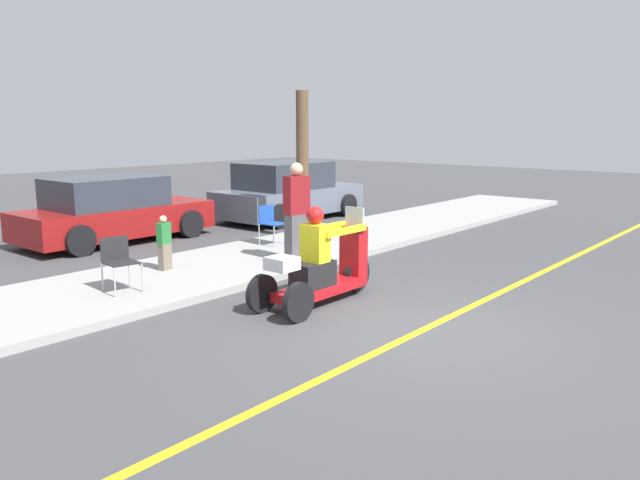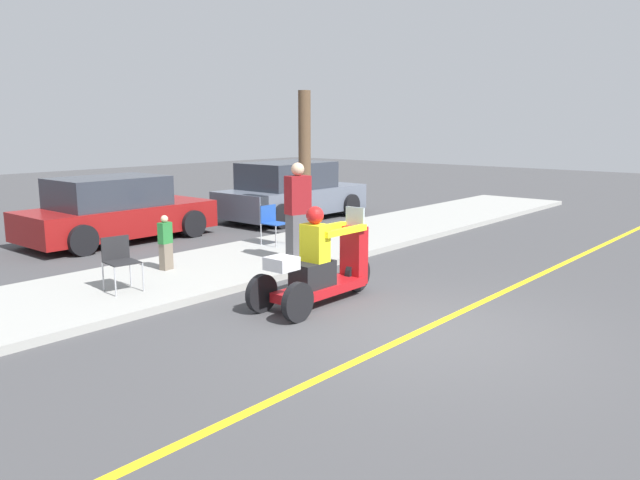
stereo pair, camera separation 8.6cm
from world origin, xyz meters
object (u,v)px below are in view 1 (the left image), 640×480
folding_chair_curbside (270,220)px  tree_trunk (302,163)px  parked_car_lot_far (113,211)px  folding_chair_set_back (118,258)px  spectator_with_child (297,214)px  motorcycle_trike (321,269)px  parked_car_lot_center (288,192)px  spectator_mid_group (164,244)px

folding_chair_curbside → tree_trunk: 1.81m
parked_car_lot_far → folding_chair_set_back: bearing=-121.0°
tree_trunk → folding_chair_curbside: bearing=-167.1°
tree_trunk → folding_chair_set_back: bearing=-168.1°
folding_chair_set_back → spectator_with_child: bearing=-11.9°
motorcycle_trike → parked_car_lot_center: 8.40m
spectator_with_child → folding_chair_curbside: spectator_with_child is taller
spectator_with_child → parked_car_lot_center: spectator_with_child is taller
parked_car_lot_far → tree_trunk: tree_trunk is taller
folding_chair_set_back → motorcycle_trike: bearing=-55.4°
parked_car_lot_far → spectator_with_child: bearing=-81.3°
spectator_mid_group → tree_trunk: 4.47m
parked_car_lot_center → tree_trunk: bearing=-130.9°
spectator_mid_group → folding_chair_curbside: (2.89, 0.25, 0.04)m
motorcycle_trike → folding_chair_curbside: 4.16m
spectator_with_child → parked_car_lot_far: (-0.75, 4.91, -0.31)m
spectator_mid_group → motorcycle_trike: bearing=-81.2°
folding_chair_set_back → parked_car_lot_center: 8.35m
folding_chair_set_back → parked_car_lot_center: size_ratio=0.19×
spectator_with_child → folding_chair_curbside: (0.88, 1.54, -0.38)m
parked_car_lot_center → tree_trunk: 3.26m
spectator_with_child → parked_car_lot_center: 6.02m
folding_chair_curbside → folding_chair_set_back: bearing=-168.5°
motorcycle_trike → spectator_mid_group: (-0.49, 3.14, 0.06)m
spectator_with_child → folding_chair_set_back: size_ratio=2.22×
parked_car_lot_far → parked_car_lot_center: (5.05, -0.70, 0.05)m
folding_chair_curbside → motorcycle_trike: bearing=-125.3°
folding_chair_set_back → tree_trunk: tree_trunk is taller
spectator_with_child → tree_trunk: size_ratio=0.56×
parked_car_lot_far → tree_trunk: 4.42m
spectator_with_child → folding_chair_curbside: size_ratio=2.22×
folding_chair_curbside → parked_car_lot_center: size_ratio=0.19×
folding_chair_curbside → spectator_mid_group: bearing=-175.0°
spectator_with_child → parked_car_lot_far: size_ratio=0.43×
motorcycle_trike → folding_chair_set_back: (-1.76, 2.55, 0.10)m
spectator_with_child → folding_chair_curbside: 1.82m
motorcycle_trike → folding_chair_curbside: bearing=54.7°
motorcycle_trike → tree_trunk: 5.44m
spectator_mid_group → parked_car_lot_far: 3.84m
spectator_mid_group → folding_chair_set_back: spectator_mid_group is taller
motorcycle_trike → spectator_with_child: size_ratio=1.28×
spectator_mid_group → folding_chair_curbside: size_ratio=1.17×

